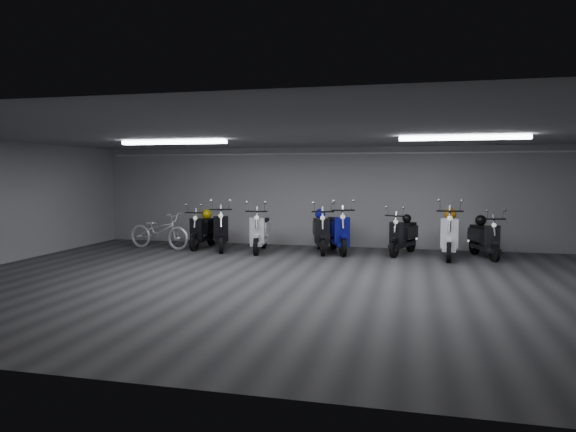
% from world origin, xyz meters
% --- Properties ---
extents(floor, '(14.00, 10.00, 0.01)m').
position_xyz_m(floor, '(0.00, 0.00, -0.01)').
color(floor, '#323134').
rests_on(floor, ground).
extents(ceiling, '(14.00, 10.00, 0.01)m').
position_xyz_m(ceiling, '(0.00, 0.00, 2.80)').
color(ceiling, slate).
rests_on(ceiling, ground).
extents(back_wall, '(14.00, 0.01, 2.80)m').
position_xyz_m(back_wall, '(0.00, 5.00, 1.40)').
color(back_wall, '#99999B').
rests_on(back_wall, ground).
extents(front_wall, '(14.00, 0.01, 2.80)m').
position_xyz_m(front_wall, '(0.00, -5.00, 1.40)').
color(front_wall, '#99999B').
rests_on(front_wall, ground).
extents(fluor_strip_left, '(2.40, 0.18, 0.08)m').
position_xyz_m(fluor_strip_left, '(-3.00, 1.00, 2.74)').
color(fluor_strip_left, white).
rests_on(fluor_strip_left, ceiling).
extents(fluor_strip_right, '(2.40, 0.18, 0.08)m').
position_xyz_m(fluor_strip_right, '(3.00, 1.00, 2.74)').
color(fluor_strip_right, white).
rests_on(fluor_strip_right, ceiling).
extents(conduit, '(13.60, 0.05, 0.05)m').
position_xyz_m(conduit, '(0.00, 4.92, 2.62)').
color(conduit, white).
rests_on(conduit, back_wall).
extents(scooter_0, '(0.63, 1.73, 1.28)m').
position_xyz_m(scooter_0, '(-3.51, 3.78, 0.64)').
color(scooter_0, black).
rests_on(scooter_0, floor).
extents(scooter_1, '(1.28, 2.00, 1.41)m').
position_xyz_m(scooter_1, '(-2.92, 3.59, 0.71)').
color(scooter_1, black).
rests_on(scooter_1, floor).
extents(scooter_2, '(0.85, 1.92, 1.38)m').
position_xyz_m(scooter_2, '(-1.79, 3.51, 0.69)').
color(scooter_2, silver).
rests_on(scooter_2, floor).
extents(scooter_3, '(1.05, 1.95, 1.38)m').
position_xyz_m(scooter_3, '(-0.22, 3.80, 0.69)').
color(scooter_3, black).
rests_on(scooter_3, floor).
extents(scooter_4, '(1.24, 2.03, 1.43)m').
position_xyz_m(scooter_4, '(0.22, 3.85, 0.72)').
color(scooter_4, navy).
rests_on(scooter_4, floor).
extents(scooter_5, '(1.14, 1.81, 1.28)m').
position_xyz_m(scooter_5, '(1.87, 3.89, 0.64)').
color(scooter_5, black).
rests_on(scooter_5, floor).
extents(scooter_6, '(0.83, 2.04, 1.48)m').
position_xyz_m(scooter_6, '(2.98, 3.60, 0.74)').
color(scooter_6, white).
rests_on(scooter_6, floor).
extents(scooter_9, '(1.03, 1.77, 1.25)m').
position_xyz_m(scooter_9, '(3.81, 3.80, 0.62)').
color(scooter_9, black).
rests_on(scooter_9, floor).
extents(bicycle, '(1.96, 0.96, 1.21)m').
position_xyz_m(bicycle, '(-4.65, 3.42, 0.61)').
color(bicycle, white).
rests_on(bicycle, floor).
extents(helmet_0, '(0.27, 0.27, 0.27)m').
position_xyz_m(helmet_0, '(3.74, 4.02, 0.91)').
color(helmet_0, black).
rests_on(helmet_0, scooter_9).
extents(helmet_1, '(0.27, 0.27, 0.27)m').
position_xyz_m(helmet_1, '(-0.29, 4.05, 0.99)').
color(helmet_1, '#0D1099').
rests_on(helmet_1, scooter_3).
extents(helmet_2, '(0.27, 0.27, 0.27)m').
position_xyz_m(helmet_2, '(-3.50, 4.02, 0.93)').
color(helmet_2, '#BE9D0B').
rests_on(helmet_2, scooter_0).
extents(helmet_3, '(0.29, 0.29, 0.29)m').
position_xyz_m(helmet_3, '(3.01, 3.88, 1.07)').
color(helmet_3, '#C36D0B').
rests_on(helmet_3, scooter_6).
extents(helmet_4, '(0.23, 0.23, 0.23)m').
position_xyz_m(helmet_4, '(1.96, 4.11, 0.91)').
color(helmet_4, black).
rests_on(helmet_4, scooter_5).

